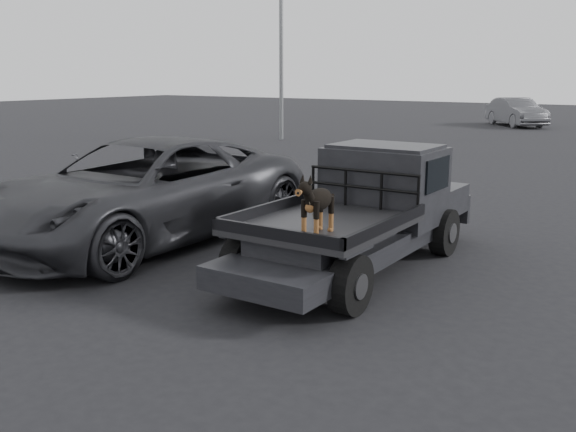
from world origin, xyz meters
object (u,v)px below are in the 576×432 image
Objects in this scene: dog at (318,204)px; distant_car_a at (516,112)px; flatbed_ute at (356,239)px; parked_suv at (143,191)px.

dog reaches higher than distant_car_a.
distant_car_a is (-5.20, 29.16, 0.33)m from flatbed_ute.
dog is 31.21m from distant_car_a.
dog is 4.30m from parked_suv.
distant_car_a is (-5.46, 30.72, -0.50)m from dog.
parked_suv reaches higher than flatbed_ute.
dog is at bearing -80.33° from flatbed_ute.
flatbed_ute is 29.62m from distant_car_a.
dog is at bearing -119.46° from distant_car_a.
parked_suv is at bearing -172.07° from flatbed_ute.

